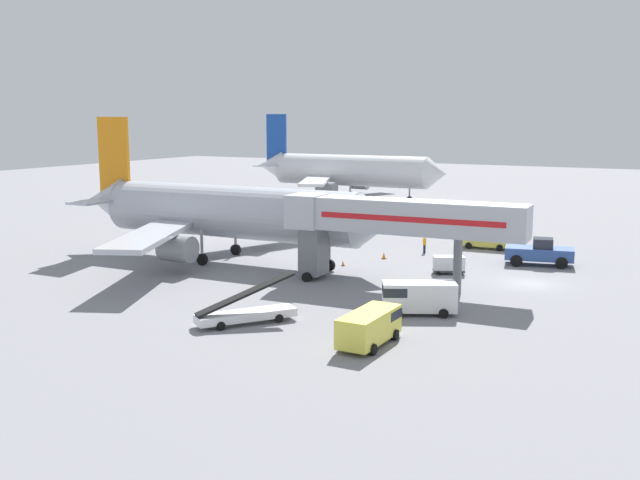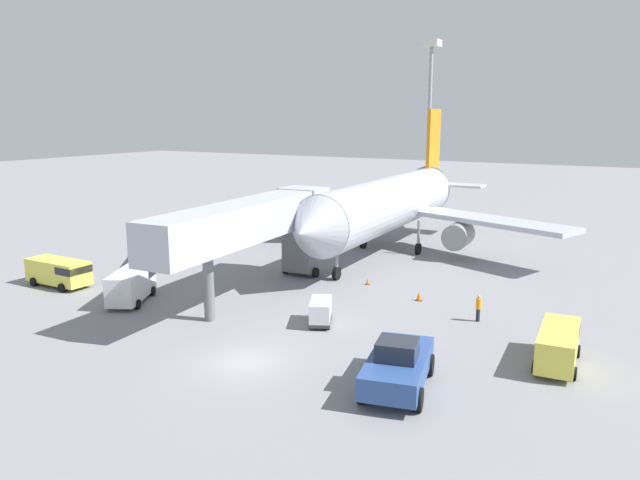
{
  "view_description": "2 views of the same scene",
  "coord_description": "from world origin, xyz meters",
  "px_view_note": "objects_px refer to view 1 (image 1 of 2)",
  "views": [
    {
      "loc": [
        -61.49,
        -12.78,
        13.86
      ],
      "look_at": [
        -4.21,
        17.76,
        2.94
      ],
      "focal_mm": 41.29,
      "sensor_mm": 36.0,
      "label": 1
    },
    {
      "loc": [
        18.4,
        -24.75,
        13.07
      ],
      "look_at": [
        -5.39,
        17.84,
        3.01
      ],
      "focal_mm": 33.8,
      "sensor_mm": 36.0,
      "label": 2
    }
  ],
  "objects_px": {
    "pushback_tug": "(540,253)",
    "baggage_cart_near_left": "(449,264)",
    "belt_loader_truck": "(246,312)",
    "ground_crew_worker_foreground": "(424,244)",
    "jet_bridge": "(388,220)",
    "service_van_rear_left": "(417,296)",
    "service_van_outer_right": "(370,325)",
    "airplane_background": "(346,171)",
    "safety_cone_alpha": "(384,256)",
    "safety_cone_bravo": "(343,263)",
    "service_van_mid_center": "(485,238)",
    "airplane_at_gate": "(223,212)"
  },
  "relations": [
    {
      "from": "pushback_tug",
      "to": "service_van_outer_right",
      "type": "distance_m",
      "value": 30.14
    },
    {
      "from": "pushback_tug",
      "to": "baggage_cart_near_left",
      "type": "bearing_deg",
      "value": 141.09
    },
    {
      "from": "service_van_rear_left",
      "to": "baggage_cart_near_left",
      "type": "height_order",
      "value": "service_van_rear_left"
    },
    {
      "from": "pushback_tug",
      "to": "baggage_cart_near_left",
      "type": "height_order",
      "value": "pushback_tug"
    },
    {
      "from": "service_van_outer_right",
      "to": "ground_crew_worker_foreground",
      "type": "height_order",
      "value": "service_van_outer_right"
    },
    {
      "from": "pushback_tug",
      "to": "belt_loader_truck",
      "type": "xyz_separation_m",
      "value": [
        -29.65,
        13.36,
        -0.43
      ]
    },
    {
      "from": "service_van_mid_center",
      "to": "ground_crew_worker_foreground",
      "type": "distance_m",
      "value": 7.27
    },
    {
      "from": "belt_loader_truck",
      "to": "safety_cone_alpha",
      "type": "distance_m",
      "value": 25.6
    },
    {
      "from": "belt_loader_truck",
      "to": "service_van_rear_left",
      "type": "bearing_deg",
      "value": -50.77
    },
    {
      "from": "ground_crew_worker_foreground",
      "to": "jet_bridge",
      "type": "bearing_deg",
      "value": -170.94
    },
    {
      "from": "jet_bridge",
      "to": "baggage_cart_near_left",
      "type": "height_order",
      "value": "jet_bridge"
    },
    {
      "from": "airplane_background",
      "to": "safety_cone_alpha",
      "type": "bearing_deg",
      "value": -149.79
    },
    {
      "from": "jet_bridge",
      "to": "ground_crew_worker_foreground",
      "type": "height_order",
      "value": "jet_bridge"
    },
    {
      "from": "belt_loader_truck",
      "to": "service_van_mid_center",
      "type": "height_order",
      "value": "belt_loader_truck"
    },
    {
      "from": "service_van_mid_center",
      "to": "airplane_at_gate",
      "type": "bearing_deg",
      "value": 131.87
    },
    {
      "from": "service_van_mid_center",
      "to": "ground_crew_worker_foreground",
      "type": "xyz_separation_m",
      "value": [
        -5.52,
        4.73,
        -0.22
      ]
    },
    {
      "from": "jet_bridge",
      "to": "safety_cone_alpha",
      "type": "height_order",
      "value": "jet_bridge"
    },
    {
      "from": "service_van_mid_center",
      "to": "safety_cone_alpha",
      "type": "height_order",
      "value": "service_van_mid_center"
    },
    {
      "from": "pushback_tug",
      "to": "ground_crew_worker_foreground",
      "type": "xyz_separation_m",
      "value": [
        0.85,
        11.75,
        -0.26
      ]
    },
    {
      "from": "belt_loader_truck",
      "to": "service_van_rear_left",
      "type": "distance_m",
      "value": 12.12
    },
    {
      "from": "safety_cone_bravo",
      "to": "airplane_background",
      "type": "relative_size",
      "value": 0.01
    },
    {
      "from": "belt_loader_truck",
      "to": "service_van_outer_right",
      "type": "bearing_deg",
      "value": -91.34
    },
    {
      "from": "airplane_at_gate",
      "to": "jet_bridge",
      "type": "distance_m",
      "value": 18.61
    },
    {
      "from": "service_van_mid_center",
      "to": "baggage_cart_near_left",
      "type": "bearing_deg",
      "value": -177.1
    },
    {
      "from": "baggage_cart_near_left",
      "to": "safety_cone_bravo",
      "type": "distance_m",
      "value": 10.0
    },
    {
      "from": "baggage_cart_near_left",
      "to": "ground_crew_worker_foreground",
      "type": "bearing_deg",
      "value": 32.19
    },
    {
      "from": "jet_bridge",
      "to": "baggage_cart_near_left",
      "type": "bearing_deg",
      "value": -22.93
    },
    {
      "from": "jet_bridge",
      "to": "service_van_rear_left",
      "type": "bearing_deg",
      "value": -143.76
    },
    {
      "from": "ground_crew_worker_foreground",
      "to": "safety_cone_bravo",
      "type": "xyz_separation_m",
      "value": [
        -9.91,
        4.45,
        -0.69
      ]
    },
    {
      "from": "baggage_cart_near_left",
      "to": "airplane_background",
      "type": "xyz_separation_m",
      "value": [
        49.23,
        34.36,
        4.02
      ]
    },
    {
      "from": "service_van_mid_center",
      "to": "safety_cone_bravo",
      "type": "height_order",
      "value": "service_van_mid_center"
    },
    {
      "from": "pushback_tug",
      "to": "service_van_mid_center",
      "type": "height_order",
      "value": "pushback_tug"
    },
    {
      "from": "airplane_background",
      "to": "ground_crew_worker_foreground",
      "type": "bearing_deg",
      "value": -144.53
    },
    {
      "from": "ground_crew_worker_foreground",
      "to": "belt_loader_truck",
      "type": "bearing_deg",
      "value": 176.98
    },
    {
      "from": "baggage_cart_near_left",
      "to": "airplane_background",
      "type": "distance_m",
      "value": 60.17
    },
    {
      "from": "belt_loader_truck",
      "to": "service_van_mid_center",
      "type": "distance_m",
      "value": 36.57
    },
    {
      "from": "ground_crew_worker_foreground",
      "to": "airplane_background",
      "type": "bearing_deg",
      "value": 35.47
    },
    {
      "from": "service_van_outer_right",
      "to": "safety_cone_alpha",
      "type": "bearing_deg",
      "value": 21.42
    },
    {
      "from": "baggage_cart_near_left",
      "to": "ground_crew_worker_foreground",
      "type": "height_order",
      "value": "ground_crew_worker_foreground"
    },
    {
      "from": "baggage_cart_near_left",
      "to": "safety_cone_alpha",
      "type": "distance_m",
      "value": 8.73
    },
    {
      "from": "airplane_background",
      "to": "service_van_mid_center",
      "type": "bearing_deg",
      "value": -136.18
    },
    {
      "from": "pushback_tug",
      "to": "safety_cone_bravo",
      "type": "distance_m",
      "value": 18.58
    },
    {
      "from": "belt_loader_truck",
      "to": "service_van_rear_left",
      "type": "relative_size",
      "value": 1.2
    },
    {
      "from": "jet_bridge",
      "to": "service_van_rear_left",
      "type": "distance_m",
      "value": 9.86
    },
    {
      "from": "service_van_outer_right",
      "to": "service_van_mid_center",
      "type": "relative_size",
      "value": 1.01
    },
    {
      "from": "belt_loader_truck",
      "to": "safety_cone_bravo",
      "type": "height_order",
      "value": "belt_loader_truck"
    },
    {
      "from": "airplane_at_gate",
      "to": "safety_cone_bravo",
      "type": "xyz_separation_m",
      "value": [
        3.07,
        -11.46,
        -4.53
      ]
    },
    {
      "from": "service_van_outer_right",
      "to": "ground_crew_worker_foreground",
      "type": "xyz_separation_m",
      "value": [
        30.71,
        7.7,
        -0.26
      ]
    },
    {
      "from": "service_van_rear_left",
      "to": "ground_crew_worker_foreground",
      "type": "relative_size",
      "value": 3.11
    },
    {
      "from": "airplane_at_gate",
      "to": "safety_cone_alpha",
      "type": "relative_size",
      "value": 52.5
    }
  ]
}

